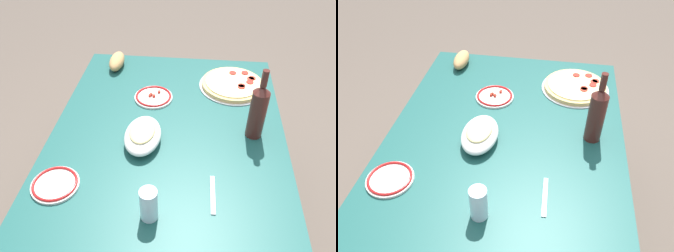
% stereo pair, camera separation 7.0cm
% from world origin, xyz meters
% --- Properties ---
extents(ground_plane, '(8.00, 8.00, 0.00)m').
position_xyz_m(ground_plane, '(0.00, 0.00, 0.00)').
color(ground_plane, brown).
rests_on(ground_plane, ground).
extents(dining_table, '(1.29, 1.00, 0.70)m').
position_xyz_m(dining_table, '(0.00, 0.00, 0.60)').
color(dining_table, '#194C47').
rests_on(dining_table, ground).
extents(pepperoni_pizza, '(0.33, 0.33, 0.03)m').
position_xyz_m(pepperoni_pizza, '(-0.38, 0.29, 0.72)').
color(pepperoni_pizza, '#B7B7BC').
rests_on(pepperoni_pizza, dining_table).
extents(baked_pasta_dish, '(0.24, 0.15, 0.08)m').
position_xyz_m(baked_pasta_dish, '(0.08, -0.10, 0.74)').
color(baked_pasta_dish, white).
rests_on(baked_pasta_dish, dining_table).
extents(wine_bottle, '(0.07, 0.07, 0.32)m').
position_xyz_m(wine_bottle, '(-0.02, 0.36, 0.83)').
color(wine_bottle, '#471E19').
rests_on(wine_bottle, dining_table).
extents(water_glass, '(0.06, 0.06, 0.13)m').
position_xyz_m(water_glass, '(0.44, -0.02, 0.77)').
color(water_glass, silver).
rests_on(water_glass, dining_table).
extents(side_plate_near, '(0.18, 0.18, 0.02)m').
position_xyz_m(side_plate_near, '(0.34, -0.38, 0.71)').
color(side_plate_near, white).
rests_on(side_plate_near, dining_table).
extents(side_plate_far, '(0.18, 0.18, 0.02)m').
position_xyz_m(side_plate_far, '(-0.24, -0.09, 0.71)').
color(side_plate_far, white).
rests_on(side_plate_far, dining_table).
extents(bread_loaf, '(0.18, 0.08, 0.07)m').
position_xyz_m(bread_loaf, '(-0.51, -0.33, 0.74)').
color(bread_loaf, tan).
rests_on(bread_loaf, dining_table).
extents(fork_right, '(0.17, 0.02, 0.00)m').
position_xyz_m(fork_right, '(0.33, 0.19, 0.71)').
color(fork_right, '#B7B7BC').
rests_on(fork_right, dining_table).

